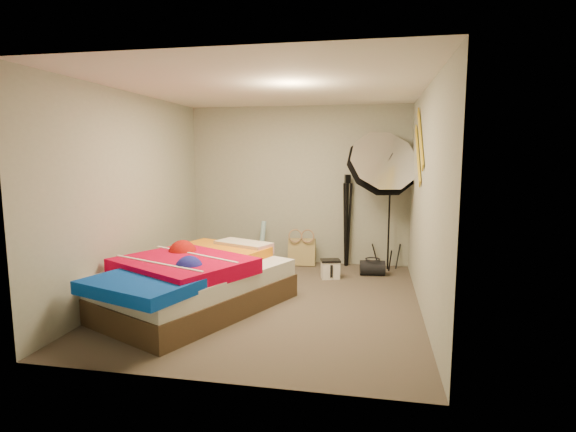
% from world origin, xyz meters
% --- Properties ---
extents(floor, '(4.00, 4.00, 0.00)m').
position_xyz_m(floor, '(0.00, 0.00, 0.00)').
color(floor, '#51473B').
rests_on(floor, ground).
extents(ceiling, '(4.00, 4.00, 0.00)m').
position_xyz_m(ceiling, '(0.00, 0.00, 2.50)').
color(ceiling, silver).
rests_on(ceiling, wall_back).
extents(wall_back, '(3.50, 0.00, 3.50)m').
position_xyz_m(wall_back, '(0.00, 2.00, 1.25)').
color(wall_back, '#9CA190').
rests_on(wall_back, floor).
extents(wall_front, '(3.50, 0.00, 3.50)m').
position_xyz_m(wall_front, '(0.00, -2.00, 1.25)').
color(wall_front, '#9CA190').
rests_on(wall_front, floor).
extents(wall_left, '(0.00, 4.00, 4.00)m').
position_xyz_m(wall_left, '(-1.75, 0.00, 1.25)').
color(wall_left, '#9CA190').
rests_on(wall_left, floor).
extents(wall_right, '(0.00, 4.00, 4.00)m').
position_xyz_m(wall_right, '(1.75, 0.00, 1.25)').
color(wall_right, '#9CA190').
rests_on(wall_right, floor).
extents(tote_bag, '(0.44, 0.21, 0.44)m').
position_xyz_m(tote_bag, '(0.10, 1.78, 0.21)').
color(tote_bag, tan).
rests_on(tote_bag, floor).
extents(wrapping_roll, '(0.15, 0.21, 0.70)m').
position_xyz_m(wrapping_roll, '(-0.55, 1.76, 0.35)').
color(wrapping_roll, '#55ACC5').
rests_on(wrapping_roll, floor).
extents(camera_case, '(0.29, 0.24, 0.25)m').
position_xyz_m(camera_case, '(0.62, 1.10, 0.12)').
color(camera_case, white).
rests_on(camera_case, floor).
extents(duffel_bag, '(0.37, 0.25, 0.22)m').
position_xyz_m(duffel_bag, '(1.20, 1.38, 0.11)').
color(duffel_bag, black).
rests_on(duffel_bag, floor).
extents(wall_stripe_upper, '(0.02, 0.91, 0.78)m').
position_xyz_m(wall_stripe_upper, '(1.73, 0.60, 1.95)').
color(wall_stripe_upper, gold).
rests_on(wall_stripe_upper, wall_right).
extents(wall_stripe_lower, '(0.02, 0.91, 0.78)m').
position_xyz_m(wall_stripe_lower, '(1.73, 0.85, 1.75)').
color(wall_stripe_lower, gold).
rests_on(wall_stripe_lower, wall_right).
extents(bed, '(2.23, 2.65, 0.62)m').
position_xyz_m(bed, '(-0.83, -0.42, 0.31)').
color(bed, '#4B3724').
rests_on(bed, floor).
extents(photo_umbrella, '(1.19, 0.98, 2.20)m').
position_xyz_m(photo_umbrella, '(1.30, 1.61, 1.58)').
color(photo_umbrella, black).
rests_on(photo_umbrella, floor).
extents(camera_tripod, '(0.10, 0.10, 1.44)m').
position_xyz_m(camera_tripod, '(0.79, 1.88, 0.83)').
color(camera_tripod, black).
rests_on(camera_tripod, floor).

